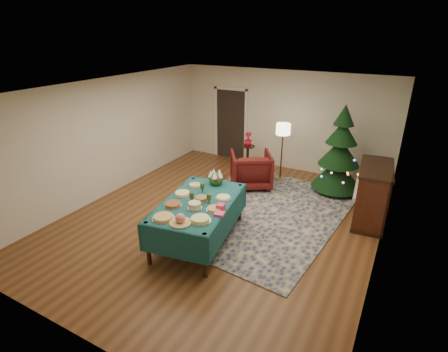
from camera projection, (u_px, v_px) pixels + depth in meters
The scene contains 26 objects.
room_shell at pixel (221, 159), 6.77m from camera, with size 7.00×7.00×7.00m.
doorway at pixel (231, 123), 10.39m from camera, with size 1.08×0.04×2.16m.
rug at pixel (260, 212), 7.61m from camera, with size 3.20×4.20×0.02m, color #121F47.
buffet_table at pixel (198, 210), 6.35m from camera, with size 1.55×2.27×0.82m.
platter_0 at pixel (163, 217), 5.72m from camera, with size 0.38×0.38×0.05m.
platter_1 at pixel (180, 220), 5.57m from camera, with size 0.37×0.37×0.18m.
platter_2 at pixel (200, 219), 5.64m from camera, with size 0.35×0.35×0.07m.
platter_3 at pixel (173, 205), 6.13m from camera, with size 0.32×0.32×0.06m.
platter_4 at pixel (195, 206), 6.04m from camera, with size 0.26×0.26×0.11m.
platter_5 at pixel (215, 209), 6.00m from camera, with size 0.31×0.31×0.05m.
platter_6 at pixel (182, 194), 6.53m from camera, with size 0.32×0.32×0.06m.
platter_7 at pixel (201, 199), 6.31m from camera, with size 0.26×0.26×0.08m.
platter_8 at pixel (223, 198), 6.39m from camera, with size 0.29×0.29×0.05m.
platter_9 at pixel (195, 185), 6.89m from camera, with size 0.27×0.27×0.05m.
goblet_0 at pixel (202, 188), 6.60m from camera, with size 0.09×0.09×0.19m.
goblet_1 at pixel (209, 199), 6.18m from camera, with size 0.09×0.09×0.19m.
goblet_2 at pixel (192, 197), 6.24m from camera, with size 0.09×0.09×0.19m.
napkin_stack at pixel (219, 214), 5.84m from camera, with size 0.16×0.16×0.04m, color #F0427E.
gift_box at pixel (221, 207), 5.99m from camera, with size 0.13×0.13×0.11m, color #DB3D59.
centerpiece at pixel (216, 178), 6.93m from camera, with size 0.29×0.29×0.34m.
armchair at pixel (251, 168), 8.68m from camera, with size 0.95×0.89×0.98m, color #501211.
floor_lamp at pixel (283, 133), 8.80m from camera, with size 0.36×0.36×1.49m.
side_table at pixel (248, 158), 9.82m from camera, with size 0.38×0.38×0.69m.
potted_plant at pixel (248, 142), 9.64m from camera, with size 0.22×0.39×0.22m, color red.
christmas_tree at pixel (340, 154), 8.23m from camera, with size 1.28×1.28×2.13m.
piano at pixel (372, 195), 7.08m from camera, with size 0.76×1.43×1.19m.
Camera 1 is at (3.11, -5.55, 3.71)m, focal length 28.00 mm.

